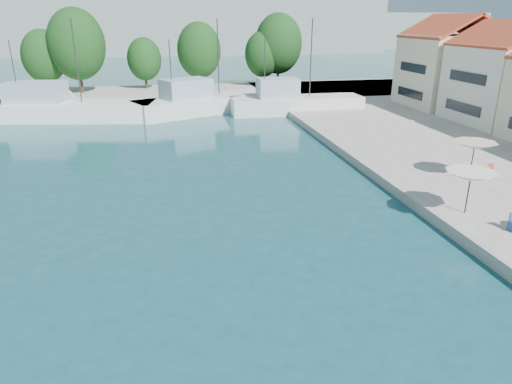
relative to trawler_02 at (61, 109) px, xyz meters
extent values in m
cube|color=gray|center=(9.23, 12.71, -0.77)|extent=(90.00, 16.00, 0.60)
cube|color=gray|center=(-12.77, 105.71, 6.93)|extent=(180.00, 40.00, 16.00)
cube|color=gray|center=(57.23, 125.71, 4.93)|extent=(140.00, 40.00, 12.00)
cube|color=white|center=(41.23, -12.29, 3.03)|extent=(8.00, 8.50, 7.00)
cube|color=#F4E0C3|center=(41.23, -3.29, 3.28)|extent=(8.60, 8.50, 7.50)
pyramid|color=#C2442B|center=(41.23, -3.29, 8.83)|extent=(9.00, 8.80, 1.80)
cube|color=white|center=(0.46, -0.09, -0.37)|extent=(18.50, 7.86, 2.20)
cube|color=#95AAB8|center=(-2.19, 0.41, 1.73)|extent=(5.95, 4.51, 2.00)
cylinder|color=#2D2D2D|center=(2.22, -0.41, 4.73)|extent=(0.12, 0.12, 8.00)
cylinder|color=#2D2D2D|center=(-3.95, 0.73, 3.73)|extent=(0.10, 0.10, 6.00)
cube|color=silver|center=(15.03, 1.05, -0.37)|extent=(16.61, 10.68, 2.20)
cube|color=#95AAB8|center=(12.81, 0.02, 1.73)|extent=(5.81, 5.01, 2.00)
cylinder|color=#2D2D2D|center=(16.52, 1.73, 4.73)|extent=(0.12, 0.12, 8.00)
cylinder|color=#2D2D2D|center=(11.33, -0.66, 3.73)|extent=(0.10, 0.10, 6.00)
cube|color=silver|center=(24.62, -1.36, -0.37)|extent=(14.34, 3.94, 2.20)
cube|color=#95AAB8|center=(22.48, -1.33, 1.73)|extent=(4.33, 2.93, 2.00)
cylinder|color=#2D2D2D|center=(26.05, -1.39, 4.73)|extent=(0.12, 0.12, 8.00)
cylinder|color=#2D2D2D|center=(21.05, -1.31, 3.73)|extent=(0.10, 0.10, 6.00)
cylinder|color=#3F2B19|center=(-4.40, 15.62, 1.31)|extent=(0.36, 0.36, 3.55)
ellipsoid|color=#123915|center=(-4.40, 15.62, 4.15)|extent=(5.40, 5.40, 6.75)
cylinder|color=#3F2B19|center=(-0.03, 14.69, 1.89)|extent=(0.36, 0.36, 4.71)
ellipsoid|color=#123915|center=(-0.03, 14.69, 5.65)|extent=(7.15, 7.15, 8.94)
cylinder|color=#3F2B19|center=(8.13, 17.34, 1.06)|extent=(0.36, 0.36, 3.05)
ellipsoid|color=#123915|center=(8.13, 17.34, 3.49)|extent=(4.63, 4.63, 5.79)
cylinder|color=#3F2B19|center=(15.60, 15.98, 1.50)|extent=(0.36, 0.36, 3.94)
ellipsoid|color=#123915|center=(15.60, 15.98, 4.65)|extent=(5.98, 5.98, 7.48)
cylinder|color=#3F2B19|center=(24.76, 17.13, 1.23)|extent=(0.36, 0.36, 3.39)
ellipsoid|color=#123915|center=(24.76, 17.13, 3.94)|extent=(5.15, 5.15, 6.44)
cylinder|color=#3F2B19|center=(27.13, 17.49, 1.76)|extent=(0.36, 0.36, 4.46)
ellipsoid|color=#123915|center=(27.13, 17.49, 5.33)|extent=(6.78, 6.78, 8.48)
cylinder|color=black|center=(24.80, -31.06, 0.62)|extent=(0.06, 0.06, 2.17)
cone|color=silver|center=(24.80, -31.06, 1.45)|extent=(2.49, 2.49, 0.50)
cylinder|color=black|center=(28.53, -26.09, 0.63)|extent=(0.06, 0.06, 2.20)
cone|color=beige|center=(28.53, -26.09, 1.49)|extent=(2.56, 2.56, 0.50)
cylinder|color=black|center=(29.02, -26.50, -0.10)|extent=(0.06, 0.06, 0.74)
cylinder|color=#C4B590|center=(29.02, -26.50, 0.27)|extent=(0.70, 0.70, 0.04)
cube|color=brown|center=(29.72, -26.50, -0.24)|extent=(0.42, 0.42, 0.46)
cube|color=brown|center=(28.32, -26.50, -0.24)|extent=(0.42, 0.42, 0.46)
camera|label=1|loc=(10.51, -49.51, 8.54)|focal=32.00mm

